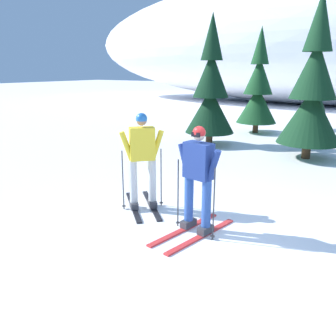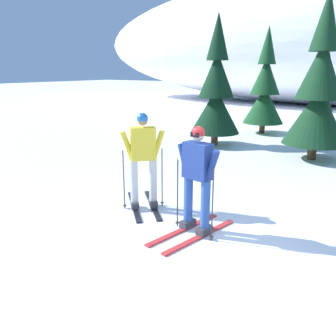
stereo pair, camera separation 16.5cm
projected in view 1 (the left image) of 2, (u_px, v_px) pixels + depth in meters
ground_plane at (236, 250)px, 5.20m from camera, size 120.00×120.00×0.00m
skier_yellow_jacket at (142, 159)px, 6.51m from camera, size 1.44×1.41×1.83m
skier_navy_jacket at (198, 178)px, 5.55m from camera, size 0.84×1.71×1.75m
pine_tree_far_left at (211, 92)px, 11.96m from camera, size 1.69×1.69×4.38m
pine_tree_left at (258, 90)px, 14.32m from camera, size 1.63×1.63×4.23m
pine_tree_center_left at (316, 97)px, 15.13m from camera, size 1.31×1.31×3.40m
pine_tree_center at (312, 107)px, 12.22m from camera, size 1.21×1.21×3.13m
pine_tree_center_right at (313, 92)px, 10.02m from camera, size 1.80×1.80×4.67m
snow_ridge_background at (333, 38)px, 25.05m from camera, size 41.28×14.69×9.41m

